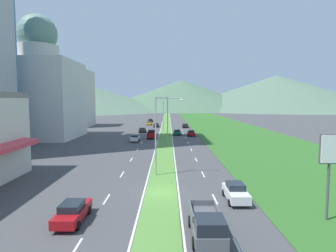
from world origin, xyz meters
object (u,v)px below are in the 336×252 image
Objects in this scene: car_1 at (149,123)px; car_6 at (135,138)px; car_7 at (156,125)px; pickup_truck_1 at (207,225)px; car_4 at (191,133)px; car_2 at (73,212)px; car_0 at (177,132)px; street_lamp_near at (159,130)px; car_9 at (151,120)px; street_lamp_mid at (167,118)px; car_5 at (236,192)px; pickup_truck_0 at (152,134)px; street_lamp_far at (164,115)px; car_3 at (185,125)px; car_8 at (142,130)px.

car_6 reaches higher than car_1.
pickup_truck_1 is at bearing -175.29° from car_7.
car_2 is at bearing -14.06° from car_4.
car_0 is 33.45m from car_1.
car_9 is at bearing 94.16° from street_lamp_near.
street_lamp_mid is at bearing -10.38° from car_2.
car_2 reaches higher than car_7.
car_7 is (-10.25, 25.27, 0.00)m from car_4.
car_5 is at bearing -170.75° from car_1.
car_5 is 74.94m from car_7.
street_lamp_far is at bearing -11.78° from pickup_truck_0.
car_0 is at bearing -62.13° from street_lamp_far.
car_2 reaches higher than car_1.
street_lamp_mid is at bearing -172.04° from car_1.
car_3 is at bearing 63.70° from street_lamp_far.
car_2 reaches higher than car_9.
car_8 is 0.89× the size of car_9.
street_lamp_far is 1.98× the size of car_6.
street_lamp_near is 65.51m from car_7.
street_lamp_far is 65.63m from pickup_truck_1.
car_0 is at bearing -163.06° from car_1.
car_6 is 0.96× the size of car_9.
street_lamp_near is at bearing -175.84° from car_9.
street_lamp_near is 2.21× the size of car_5.
street_lamp_near is 1.79× the size of pickup_truck_1.
street_lamp_mid is 2.13× the size of car_3.
car_0 is 9.43m from pickup_truck_0.
car_2 is at bearing 179.99° from car_1.
car_7 is at bearing 92.63° from street_lamp_near.
car_4 is at bearing 67.42° from street_lamp_mid.
car_2 is 1.01× the size of car_9.
pickup_truck_0 is at bearing -166.93° from car_5.
car_8 is at bearing -41.02° from car_3.
car_7 is at bearing 95.32° from street_lamp_mid.
car_0 is 0.96× the size of car_4.
car_4 is 0.79× the size of pickup_truck_1.
street_lamp_mid is 2.16× the size of car_9.
car_0 reaches higher than car_1.
pickup_truck_1 is at bearing -171.09° from car_8.
car_6 is (-0.21, -44.59, 0.09)m from car_1.
car_8 is at bearing -171.09° from pickup_truck_1.
street_lamp_near is 17.40m from pickup_truck_1.
car_9 is at bearing 0.23° from car_2.
car_3 reaches higher than car_9.
car_5 is (13.55, 4.61, 0.03)m from car_2.
car_2 is at bearing -179.73° from car_6.
car_7 is (-2.96, 16.23, -4.34)m from street_lamp_far.
pickup_truck_1 is at bearing -172.70° from pickup_truck_0.
street_lamp_mid is 50.42m from car_1.
car_0 is (2.79, 17.68, -4.95)m from street_lamp_mid.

